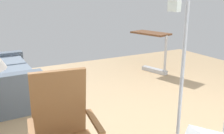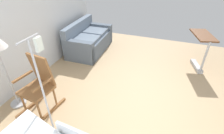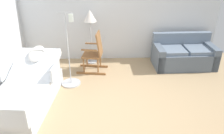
# 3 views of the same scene
# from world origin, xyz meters

# --- Properties ---
(ground_plane) EXTENTS (6.65, 6.65, 0.00)m
(ground_plane) POSITION_xyz_m (0.00, 0.00, 0.00)
(ground_plane) COLOR tan
(back_wall) EXTENTS (5.52, 0.10, 2.70)m
(back_wall) POSITION_xyz_m (0.00, 2.43, 1.35)
(back_wall) COLOR silver
(back_wall) RESTS_ON ground
(couch) EXTENTS (1.62, 0.89, 0.85)m
(couch) POSITION_xyz_m (1.74, 1.84, 0.31)
(couch) COLOR slate
(couch) RESTS_ON ground
(rocking_chair) EXTENTS (0.82, 0.57, 1.05)m
(rocking_chair) POSITION_xyz_m (-0.65, 1.60, 0.50)
(rocking_chair) COLOR brown
(rocking_chair) RESTS_ON ground
(overbed_table) EXTENTS (0.88, 0.60, 0.84)m
(overbed_table) POSITION_xyz_m (1.83, -1.15, 0.53)
(overbed_table) COLOR #B2B5BA
(overbed_table) RESTS_ON ground
(iv_pole) EXTENTS (0.44, 0.44, 1.69)m
(iv_pole) POSITION_xyz_m (-1.19, 0.94, 0.25)
(iv_pole) COLOR #B2B5BA
(iv_pole) RESTS_ON ground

